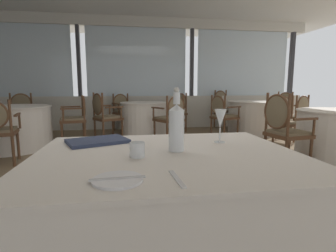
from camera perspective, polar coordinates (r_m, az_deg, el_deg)
ground_plane at (r=3.22m, az=-3.73°, el=-11.11°), size 13.33×13.33×0.00m
window_wall_far at (r=6.88m, az=-6.70°, el=8.87°), size 9.22×0.14×2.83m
foreground_table at (r=1.46m, az=-0.04°, el=-20.45°), size 1.33×1.05×0.75m
side_plate at (r=0.96m, az=-10.97°, el=-11.49°), size 0.18×0.18×0.01m
butter_knife at (r=0.95m, az=-10.98°, el=-11.20°), size 0.20×0.03×0.00m
dinner_fork at (r=0.96m, az=2.00°, el=-11.47°), size 0.03×0.18×0.00m
water_bottle at (r=1.34m, az=1.86°, el=0.01°), size 0.08×0.08×0.33m
wine_glass at (r=1.58m, az=11.37°, el=1.42°), size 0.07×0.07×0.20m
water_tumbler at (r=1.25m, az=-6.77°, el=-5.17°), size 0.07×0.07×0.07m
menu_book at (r=1.62m, az=-15.19°, el=-3.18°), size 0.40×0.34×0.02m
background_table_0 at (r=5.33m, az=-30.97°, el=-0.29°), size 1.34×1.34×0.75m
dining_chair_0_2 at (r=5.24m, az=-19.31°, el=2.26°), size 0.55×0.60×0.92m
dining_chair_0_3 at (r=6.39m, az=-29.51°, el=2.80°), size 0.60×0.55×0.96m
dining_chair_1_1 at (r=5.20m, az=24.74°, el=1.81°), size 0.59×0.53×0.93m
dining_chair_1_2 at (r=3.76m, az=23.88°, el=0.18°), size 0.53×0.59×1.01m
background_table_2 at (r=6.49m, az=18.35°, el=1.85°), size 1.23×1.23×0.75m
dining_chair_2_0 at (r=5.71m, az=11.72°, el=2.84°), size 0.60×0.64×0.91m
dining_chair_2_1 at (r=5.86m, az=26.24°, el=2.46°), size 0.64×0.60×0.93m
dining_chair_2_2 at (r=7.30m, az=23.69°, el=3.72°), size 0.60×0.64×0.96m
dining_chair_2_3 at (r=7.18m, az=11.98°, el=4.37°), size 0.64×0.60×1.00m
background_table_3 at (r=5.77m, az=-5.21°, el=1.47°), size 1.05×1.05×0.75m
dining_chair_3_0 at (r=6.32m, az=1.98°, el=3.75°), size 0.63×0.65×0.94m
dining_chair_3_1 at (r=6.56m, az=-9.79°, el=3.73°), size 0.65×0.63×0.92m
dining_chair_3_2 at (r=5.29m, az=-13.88°, el=2.79°), size 0.63×0.65×0.98m
dining_chair_3_3 at (r=4.99m, az=0.75°, el=2.43°), size 0.65×0.63×0.93m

